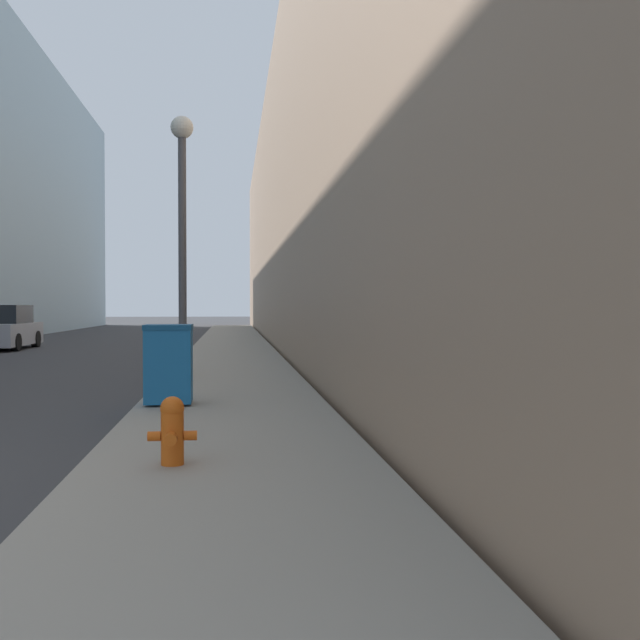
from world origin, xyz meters
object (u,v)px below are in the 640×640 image
fire_hydrant (172,429)px  trash_bin (169,364)px  lamppost (182,216)px  parked_sedan_far (4,329)px

fire_hydrant → trash_bin: bearing=95.4°
trash_bin → fire_hydrant: bearing=-84.6°
fire_hydrant → lamppost: lamppost is taller
fire_hydrant → trash_bin: size_ratio=0.53×
lamppost → fire_hydrant: bearing=-86.8°
fire_hydrant → lamppost: size_ratio=0.12×
trash_bin → parked_sedan_far: 18.44m
parked_sedan_far → trash_bin: bearing=-66.1°
parked_sedan_far → lamppost: bearing=-59.0°
lamppost → parked_sedan_far: size_ratio=1.28×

